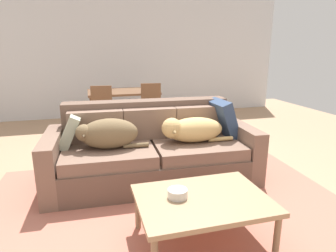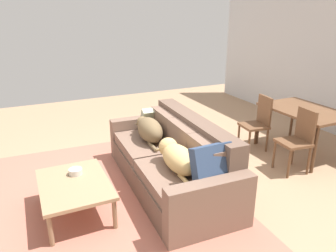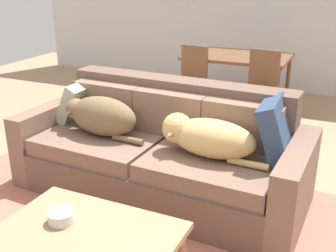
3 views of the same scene
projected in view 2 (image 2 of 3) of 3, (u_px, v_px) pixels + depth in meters
name	position (u px, v px, depth m)	size (l,w,h in m)	color
ground_plane	(151.00, 188.00, 4.27)	(10.00, 10.00, 0.00)	tan
area_rug	(112.00, 198.00, 4.03)	(3.65, 2.84, 0.01)	#B66A57
couch	(173.00, 161.00, 4.25)	(2.43, 1.10, 0.92)	brown
dog_on_left_cushion	(149.00, 129.00, 4.54)	(0.77, 0.34, 0.33)	brown
dog_on_right_cushion	(177.00, 157.00, 3.72)	(0.85, 0.36, 0.30)	tan
throw_pillow_by_left_arm	(153.00, 119.00, 4.97)	(0.11, 0.38, 0.38)	#A9B195
throw_pillow_by_right_arm	(213.00, 167.00, 3.36)	(0.13, 0.47, 0.47)	navy
coffee_table	(74.00, 186.00, 3.62)	(1.03, 0.75, 0.41)	#A5825E
bowl_on_coffee_table	(76.00, 172.00, 3.78)	(0.16, 0.16, 0.07)	silver
dining_table	(305.00, 113.00, 5.13)	(1.31, 0.89, 0.75)	brown
dining_chair_near_left	(258.00, 121.00, 5.34)	(0.45, 0.45, 0.92)	brown
dining_chair_near_right	(298.00, 138.00, 4.58)	(0.44, 0.44, 0.94)	brown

